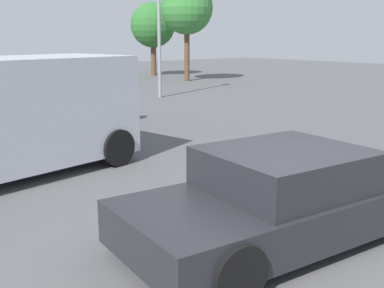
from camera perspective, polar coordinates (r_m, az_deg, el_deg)
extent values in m
plane|color=#515154|center=(6.10, 11.51, -12.24)|extent=(80.00, 80.00, 0.00)
cube|color=#232328|center=(6.24, 11.78, -7.47)|extent=(4.68, 2.26, 0.53)
cube|color=#232328|center=(6.01, 11.33, -3.01)|extent=(2.05, 1.85, 0.51)
cube|color=slate|center=(6.66, 16.86, -1.77)|extent=(0.21, 1.54, 0.43)
cube|color=slate|center=(5.44, 4.54, -4.50)|extent=(0.21, 1.54, 0.43)
cylinder|color=black|center=(7.92, 15.35, -4.06)|extent=(0.66, 0.28, 0.64)
cylinder|color=black|center=(6.04, -4.93, -8.99)|extent=(0.66, 0.28, 0.64)
cylinder|color=black|center=(4.73, 5.47, -15.48)|extent=(0.66, 0.28, 0.64)
cube|color=#B2B7C1|center=(9.27, -22.38, 3.53)|extent=(5.25, 2.90, 1.98)
cylinder|color=black|center=(9.60, -9.17, -0.42)|extent=(0.79, 0.37, 0.76)
cylinder|color=black|center=(11.18, -15.75, 1.14)|extent=(0.79, 0.37, 0.76)
cylinder|color=black|center=(12.39, -17.36, 2.24)|extent=(0.84, 0.44, 0.80)
cylinder|color=black|center=(14.18, -18.41, 3.45)|extent=(0.84, 0.44, 0.80)
cylinder|color=black|center=(14.39, -9.90, 4.18)|extent=(0.13, 0.13, 0.86)
cylinder|color=black|center=(14.23, -9.70, 4.09)|extent=(0.13, 0.13, 0.86)
cube|color=#3359B2|center=(14.22, -9.91, 7.06)|extent=(0.32, 0.44, 0.61)
cylinder|color=#3359B2|center=(14.45, -10.18, 6.93)|extent=(0.09, 0.09, 0.72)
cylinder|color=#3359B2|center=(14.00, -9.62, 6.76)|extent=(0.09, 0.09, 0.72)
sphere|color=beige|center=(14.18, -9.98, 8.76)|extent=(0.23, 0.23, 0.23)
cylinder|color=gray|center=(20.45, -4.06, 14.51)|extent=(0.14, 0.14, 6.30)
cylinder|color=brown|center=(32.65, -4.72, 10.33)|extent=(0.38, 0.38, 2.25)
sphere|color=#2D6B2D|center=(32.63, -4.79, 14.28)|extent=(3.01, 3.01, 3.01)
cylinder|color=brown|center=(28.30, -0.62, 10.83)|extent=(0.31, 0.31, 3.09)
sphere|color=#387F38|center=(28.33, -0.64, 16.28)|extent=(3.05, 3.05, 3.05)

